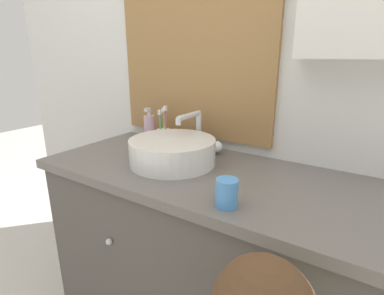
% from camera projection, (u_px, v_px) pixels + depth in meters
% --- Properties ---
extents(wall_back, '(3.20, 0.18, 2.50)m').
position_uv_depth(wall_back, '(262.00, 58.00, 1.19)').
color(wall_back, silver).
rests_on(wall_back, ground_plane).
extents(vanity_counter, '(1.44, 0.55, 0.88)m').
position_uv_depth(vanity_counter, '(219.00, 276.00, 1.20)').
color(vanity_counter, '#4C4742').
rests_on(vanity_counter, ground_plane).
extents(sink_basin, '(0.34, 0.39, 0.18)m').
position_uv_depth(sink_basin, '(173.00, 150.00, 1.18)').
color(sink_basin, silver).
rests_on(sink_basin, vanity_counter).
extents(toothbrush_holder, '(0.07, 0.07, 0.19)m').
position_uv_depth(toothbrush_holder, '(164.00, 136.00, 1.41)').
color(toothbrush_holder, silver).
rests_on(toothbrush_holder, vanity_counter).
extents(soap_dispenser, '(0.05, 0.05, 0.17)m').
position_uv_depth(soap_dispenser, '(150.00, 129.00, 1.44)').
color(soap_dispenser, '#CCA3BC').
rests_on(soap_dispenser, vanity_counter).
extents(drinking_cup, '(0.06, 0.06, 0.08)m').
position_uv_depth(drinking_cup, '(227.00, 193.00, 0.84)').
color(drinking_cup, '#4789D1').
rests_on(drinking_cup, vanity_counter).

